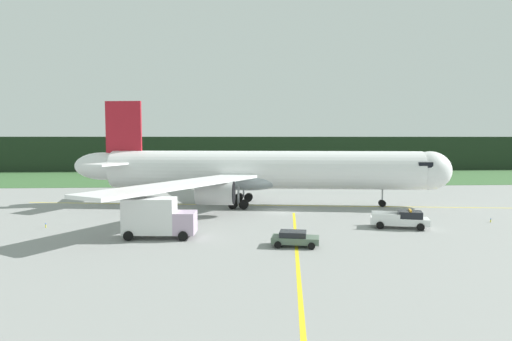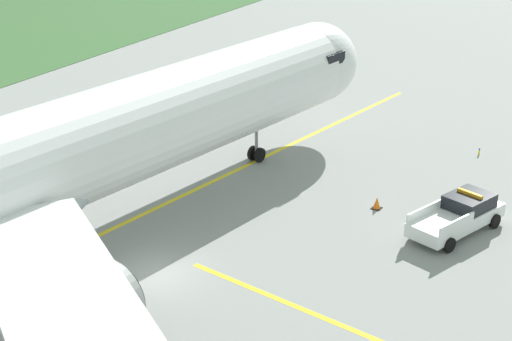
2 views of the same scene
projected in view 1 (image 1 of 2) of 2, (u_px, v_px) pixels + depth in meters
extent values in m
plane|color=gray|center=(279.00, 211.00, 54.11)|extent=(320.00, 320.00, 0.00)
cube|color=#386033|center=(256.00, 176.00, 103.27)|extent=(320.00, 43.16, 0.04)
cube|color=#1E2F1E|center=(252.00, 154.00, 123.03)|extent=(288.00, 6.18, 9.58)
cube|color=yellow|center=(264.00, 205.00, 59.15)|extent=(66.78, 9.24, 0.01)
cube|color=yellow|center=(296.00, 248.00, 35.98)|extent=(4.86, 34.06, 0.01)
cylinder|color=white|center=(264.00, 170.00, 58.78)|extent=(42.40, 10.69, 5.15)
ellipsoid|color=white|center=(429.00, 171.00, 57.15)|extent=(6.30, 5.86, 5.15)
ellipsoid|color=white|center=(103.00, 166.00, 60.42)|extent=(8.68, 4.92, 3.86)
ellipsoid|color=#A7B2BA|center=(248.00, 180.00, 59.04)|extent=(10.66, 6.69, 2.83)
cube|color=black|center=(420.00, 164.00, 57.17)|extent=(2.43, 5.09, 0.70)
cube|color=white|center=(220.00, 167.00, 72.81)|extent=(12.13, 25.02, 0.35)
cylinder|color=#B1B1B1|center=(233.00, 179.00, 67.88)|extent=(4.71, 3.46, 2.91)
cylinder|color=black|center=(247.00, 179.00, 67.71)|extent=(0.47, 2.67, 2.67)
cube|color=white|center=(181.00, 185.00, 46.05)|extent=(17.54, 23.22, 0.35)
cylinder|color=#B1B1B1|center=(215.00, 193.00, 50.78)|extent=(4.71, 3.46, 2.91)
cylinder|color=black|center=(234.00, 193.00, 50.61)|extent=(0.47, 2.67, 2.67)
cube|color=#A61825|center=(124.00, 132.00, 59.83)|extent=(5.04, 1.10, 8.40)
cube|color=white|center=(130.00, 161.00, 63.73)|extent=(4.31, 7.18, 0.28)
cube|color=white|center=(111.00, 164.00, 56.65)|extent=(5.75, 7.42, 0.28)
cylinder|color=gray|center=(382.00, 195.00, 57.84)|extent=(0.20, 0.20, 2.32)
cylinder|color=black|center=(382.00, 203.00, 58.19)|extent=(0.92, 0.34, 0.90)
cylinder|color=black|center=(383.00, 204.00, 57.67)|extent=(0.92, 0.34, 0.90)
cylinder|color=gray|center=(244.00, 189.00, 62.57)|extent=(0.28, 0.28, 2.32)
cylinder|color=black|center=(248.00, 198.00, 62.26)|extent=(1.23, 0.46, 1.20)
cylinder|color=black|center=(249.00, 197.00, 62.96)|extent=(1.23, 0.46, 1.20)
cylinder|color=black|center=(239.00, 198.00, 62.37)|extent=(1.23, 0.46, 1.20)
cylinder|color=black|center=(239.00, 197.00, 63.06)|extent=(1.23, 0.46, 1.20)
cylinder|color=gray|center=(238.00, 196.00, 55.92)|extent=(0.28, 0.28, 2.32)
cylinder|color=black|center=(244.00, 204.00, 56.30)|extent=(1.23, 0.46, 1.20)
cylinder|color=black|center=(244.00, 205.00, 55.60)|extent=(1.23, 0.46, 1.20)
cylinder|color=black|center=(233.00, 204.00, 56.40)|extent=(1.23, 0.46, 1.20)
cylinder|color=black|center=(233.00, 205.00, 55.71)|extent=(1.23, 0.46, 1.20)
cube|color=white|center=(399.00, 221.00, 44.19)|extent=(6.06, 3.62, 0.70)
cube|color=black|center=(410.00, 214.00, 43.90)|extent=(2.73, 2.46, 0.70)
cube|color=white|center=(385.00, 213.00, 45.41)|extent=(2.65, 0.89, 0.45)
cube|color=white|center=(386.00, 216.00, 43.53)|extent=(2.65, 0.89, 0.45)
cube|color=orange|center=(410.00, 210.00, 43.87)|extent=(0.61, 1.42, 0.16)
cylinder|color=black|center=(418.00, 223.00, 44.77)|extent=(0.80, 0.45, 0.76)
cylinder|color=black|center=(421.00, 227.00, 42.76)|extent=(0.80, 0.45, 0.76)
cylinder|color=black|center=(379.00, 221.00, 45.68)|extent=(0.80, 0.45, 0.76)
cylinder|color=black|center=(380.00, 225.00, 43.67)|extent=(0.80, 0.45, 0.76)
cube|color=#B59CB7|center=(185.00, 223.00, 39.62)|extent=(2.08, 2.54, 2.00)
cube|color=silver|center=(150.00, 216.00, 39.63)|extent=(4.83, 2.75, 3.27)
cylinder|color=#99999E|center=(160.00, 234.00, 39.75)|extent=(0.78, 0.16, 1.04)
cylinder|color=#99999E|center=(140.00, 234.00, 39.78)|extent=(0.78, 0.16, 1.04)
cylinder|color=black|center=(188.00, 230.00, 40.90)|extent=(0.92, 0.33, 0.90)
cylinder|color=black|center=(183.00, 236.00, 38.50)|extent=(0.92, 0.33, 0.90)
cylinder|color=black|center=(136.00, 230.00, 40.98)|extent=(0.92, 0.33, 0.90)
cylinder|color=black|center=(128.00, 236.00, 38.59)|extent=(0.92, 0.33, 0.90)
cube|color=#4F6352|center=(295.00, 240.00, 36.67)|extent=(4.30, 2.63, 0.55)
cube|color=black|center=(293.00, 234.00, 36.66)|extent=(2.53, 2.05, 0.45)
cylinder|color=black|center=(312.00, 241.00, 37.39)|extent=(0.62, 0.30, 0.60)
cylinder|color=black|center=(311.00, 246.00, 35.55)|extent=(0.62, 0.30, 0.60)
cylinder|color=black|center=(280.00, 240.00, 37.82)|extent=(0.62, 0.30, 0.60)
cylinder|color=black|center=(278.00, 245.00, 35.98)|extent=(0.62, 0.30, 0.60)
cube|color=black|center=(388.00, 219.00, 48.80)|extent=(0.52, 0.52, 0.03)
cone|color=orange|center=(388.00, 216.00, 48.77)|extent=(0.40, 0.40, 0.62)
cylinder|color=yellow|center=(491.00, 221.00, 47.07)|extent=(0.10, 0.10, 0.32)
sphere|color=blue|center=(491.00, 219.00, 47.06)|extent=(0.12, 0.12, 0.12)
cylinder|color=yellow|center=(46.00, 226.00, 44.29)|extent=(0.10, 0.10, 0.34)
sphere|color=blue|center=(46.00, 224.00, 44.27)|extent=(0.12, 0.12, 0.12)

